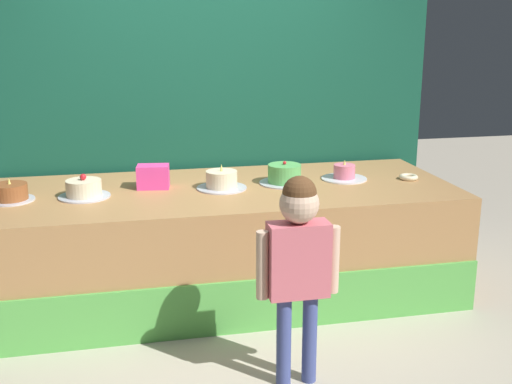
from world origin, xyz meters
TOP-DOWN VIEW (x-y plane):
  - ground_plane at (0.00, 0.00)m, footprint 12.00×12.00m
  - stage_platform at (0.00, 0.63)m, footprint 3.25×1.28m
  - curtain_backdrop at (0.00, 1.36)m, footprint 3.61×0.08m
  - child_figure at (0.20, -0.62)m, footprint 0.45×0.21m
  - pink_box at (-0.46, 0.73)m, footprint 0.24×0.17m
  - donut at (1.38, 0.58)m, footprint 0.14×0.14m
  - cake_far_left at (-1.38, 0.60)m, footprint 0.30×0.30m
  - cake_left at (-0.92, 0.59)m, footprint 0.34×0.34m
  - cake_center at (-0.00, 0.61)m, footprint 0.35×0.35m
  - cake_right at (0.46, 0.66)m, footprint 0.36×0.36m
  - cake_far_right at (0.92, 0.69)m, footprint 0.33×0.33m

SIDE VIEW (x-z plane):
  - ground_plane at x=0.00m, z-range 0.00..0.00m
  - stage_platform at x=0.00m, z-range 0.00..0.78m
  - child_figure at x=0.20m, z-range 0.17..1.33m
  - donut at x=1.38m, z-range 0.78..0.82m
  - cake_far_right at x=0.92m, z-range 0.75..0.90m
  - cake_far_left at x=-1.38m, z-range 0.76..0.91m
  - cake_left at x=-0.92m, z-range 0.76..0.92m
  - cake_center at x=0.00m, z-range 0.75..0.93m
  - cake_right at x=0.46m, z-range 0.77..0.93m
  - pink_box at x=-0.46m, z-range 0.78..0.95m
  - curtain_backdrop at x=0.00m, z-range 0.00..3.04m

